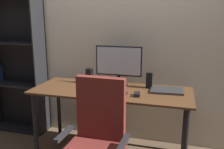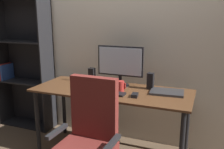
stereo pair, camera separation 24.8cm
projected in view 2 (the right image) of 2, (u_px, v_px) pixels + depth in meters
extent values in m
cube|color=beige|center=(127.00, 32.00, 2.84)|extent=(6.40, 0.10, 2.60)
cube|color=#56351E|center=(111.00, 91.00, 2.52)|extent=(1.63, 0.64, 0.02)
cylinder|color=black|center=(38.00, 122.00, 2.64)|extent=(0.04, 0.04, 0.72)
cylinder|color=black|center=(64.00, 106.00, 3.12)|extent=(0.04, 0.04, 0.72)
cylinder|color=black|center=(187.00, 125.00, 2.57)|extent=(0.04, 0.04, 0.72)
cylinder|color=black|center=(120.00, 85.00, 2.67)|extent=(0.20, 0.20, 0.01)
cylinder|color=black|center=(120.00, 80.00, 2.66)|extent=(0.04, 0.04, 0.10)
cube|color=black|center=(120.00, 61.00, 2.61)|extent=(0.50, 0.03, 0.32)
cube|color=silver|center=(120.00, 61.00, 2.60)|extent=(0.47, 0.01, 0.29)
cube|color=black|center=(110.00, 93.00, 2.38)|extent=(0.29, 0.11, 0.02)
cube|color=black|center=(135.00, 95.00, 2.30)|extent=(0.07, 0.10, 0.03)
cylinder|color=#B72D28|center=(121.00, 86.00, 2.47)|extent=(0.07, 0.07, 0.10)
cube|color=#B72D28|center=(125.00, 86.00, 2.45)|extent=(0.02, 0.01, 0.06)
cube|color=#2D2D30|center=(167.00, 92.00, 2.40)|extent=(0.34, 0.25, 0.02)
cube|color=black|center=(92.00, 75.00, 2.77)|extent=(0.06, 0.07, 0.17)
cube|color=black|center=(150.00, 81.00, 2.52)|extent=(0.06, 0.07, 0.17)
cube|color=maroon|center=(94.00, 108.00, 2.00)|extent=(0.40, 0.08, 0.52)
cube|color=#232326|center=(57.00, 131.00, 1.96)|extent=(0.05, 0.26, 0.03)
cube|color=#232326|center=(112.00, 143.00, 1.78)|extent=(0.05, 0.26, 0.03)
cube|color=black|center=(2.00, 60.00, 3.37)|extent=(0.02, 0.28, 1.77)
cube|color=black|center=(47.00, 64.00, 3.10)|extent=(0.02, 0.28, 1.77)
cube|color=black|center=(30.00, 60.00, 3.35)|extent=(0.77, 0.01, 1.77)
cube|color=black|center=(29.00, 124.00, 3.43)|extent=(0.73, 0.26, 0.02)
cube|color=black|center=(25.00, 82.00, 3.29)|extent=(0.73, 0.26, 0.02)
cube|color=black|center=(22.00, 42.00, 3.17)|extent=(0.73, 0.26, 0.02)
cube|color=#B22D28|center=(5.00, 71.00, 3.37)|extent=(0.03, 0.22, 0.22)
cube|color=#28478C|center=(7.00, 72.00, 3.36)|extent=(0.02, 0.22, 0.21)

